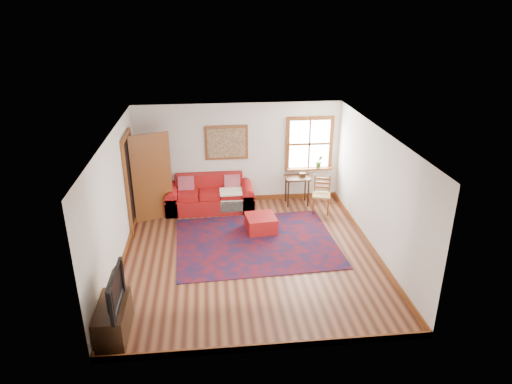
{
  "coord_description": "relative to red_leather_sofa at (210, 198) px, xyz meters",
  "views": [
    {
      "loc": [
        -0.73,
        -7.93,
        4.68
      ],
      "look_at": [
        0.19,
        0.6,
        1.11
      ],
      "focal_mm": 32.0,
      "sensor_mm": 36.0,
      "label": 1
    }
  ],
  "objects": [
    {
      "name": "candle_hurricane",
      "position": [
        -1.47,
        -4.1,
        0.34
      ],
      "size": [
        0.12,
        0.12,
        0.18
      ],
      "color": "silver",
      "rests_on": "media_cabinet"
    },
    {
      "name": "framed_artwork",
      "position": [
        0.45,
        0.38,
        1.28
      ],
      "size": [
        1.05,
        0.07,
        0.85
      ],
      "color": "brown",
      "rests_on": "ground"
    },
    {
      "name": "ground",
      "position": [
        0.75,
        -2.34,
        -0.27
      ],
      "size": [
        5.5,
        5.5,
        0.0
      ],
      "primitive_type": "plane",
      "color": "#421D11",
      "rests_on": "ground"
    },
    {
      "name": "red_ottoman",
      "position": [
        1.09,
        -1.33,
        -0.09
      ],
      "size": [
        0.7,
        0.7,
        0.36
      ],
      "primitive_type": "cube",
      "rotation": [
        0.0,
        0.0,
        0.11
      ],
      "color": "maroon",
      "rests_on": "ground"
    },
    {
      "name": "television",
      "position": [
        -1.5,
        -4.5,
        0.53
      ],
      "size": [
        0.13,
        0.97,
        0.56
      ],
      "primitive_type": "imported",
      "rotation": [
        0.0,
        0.0,
        1.57
      ],
      "color": "black",
      "rests_on": "media_cabinet"
    },
    {
      "name": "ladder_back_chair",
      "position": [
        2.66,
        -0.45,
        0.2
      ],
      "size": [
        0.51,
        0.5,
        0.89
      ],
      "color": "tan",
      "rests_on": "ground"
    },
    {
      "name": "red_leather_sofa",
      "position": [
        0.0,
        0.0,
        0.0
      ],
      "size": [
        2.11,
        0.87,
        0.82
      ],
      "color": "maroon",
      "rests_on": "ground"
    },
    {
      "name": "window",
      "position": [
        2.53,
        0.37,
        1.04
      ],
      "size": [
        1.18,
        0.2,
        1.38
      ],
      "color": "white",
      "rests_on": "ground"
    },
    {
      "name": "room_envelope",
      "position": [
        0.75,
        -2.32,
        1.38
      ],
      "size": [
        5.04,
        5.54,
        2.52
      ],
      "color": "silver",
      "rests_on": "ground"
    },
    {
      "name": "doorway",
      "position": [
        -1.46,
        -0.56,
        0.8
      ],
      "size": [
        0.89,
        1.08,
        2.14
      ],
      "color": "black",
      "rests_on": "ground"
    },
    {
      "name": "media_cabinet",
      "position": [
        -1.52,
        -4.47,
        -0.01
      ],
      "size": [
        0.43,
        0.96,
        0.53
      ],
      "primitive_type": "cube",
      "color": "#331E11",
      "rests_on": "ground"
    },
    {
      "name": "persian_rug",
      "position": [
        0.93,
        -1.85,
        -0.26
      ],
      "size": [
        3.43,
        2.8,
        0.02
      ],
      "primitive_type": "cube",
      "rotation": [
        0.0,
        0.0,
        0.05
      ],
      "color": "#540C12",
      "rests_on": "ground"
    },
    {
      "name": "side_table",
      "position": [
        2.16,
        0.04,
        0.32
      ],
      "size": [
        0.6,
        0.45,
        0.72
      ],
      "color": "#331E11",
      "rests_on": "ground"
    }
  ]
}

